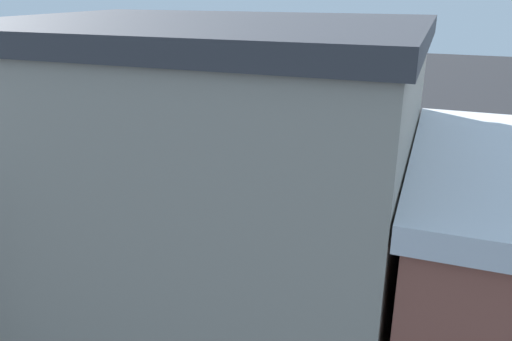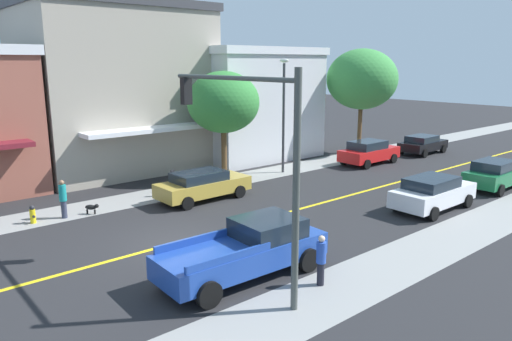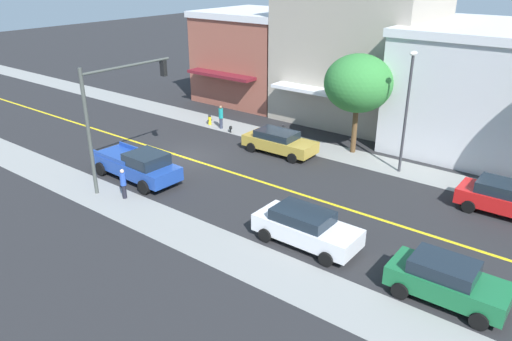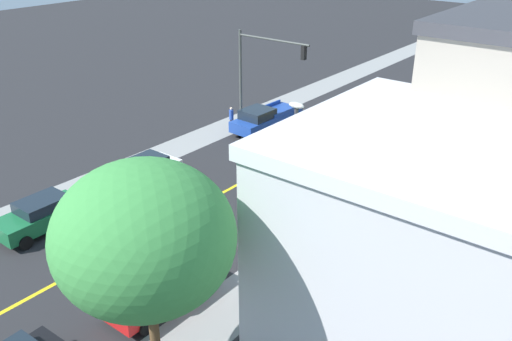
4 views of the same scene
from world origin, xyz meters
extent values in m
plane|color=#262628|center=(0.00, 0.00, 0.00)|extent=(140.00, 140.00, 0.00)
cube|color=gray|center=(-6.61, 0.00, 0.00)|extent=(2.56, 126.00, 0.01)
cube|color=gray|center=(6.61, 0.00, 0.00)|extent=(2.56, 126.00, 0.01)
cube|color=yellow|center=(0.00, 0.00, 0.00)|extent=(0.20, 126.00, 0.00)
cube|color=maroon|center=(-9.59, -5.40, 2.95)|extent=(1.30, 6.39, 0.24)
cube|color=silver|center=(-9.41, 4.37, 3.03)|extent=(1.40, 8.16, 0.24)
cube|color=silver|center=(-14.37, 13.42, 3.65)|extent=(11.92, 8.90, 7.30)
cube|color=silver|center=(-14.37, 13.42, 7.55)|extent=(12.22, 9.20, 0.50)
cylinder|color=brown|center=(-7.42, 7.89, 1.47)|extent=(0.33, 0.33, 2.94)
ellipsoid|color=#337F38|center=(-7.42, 7.89, 4.52)|extent=(4.22, 4.22, 3.59)
cylinder|color=brown|center=(-7.31, 20.60, 1.79)|extent=(0.32, 0.32, 3.59)
ellipsoid|color=#3D8E42|center=(-7.31, 20.60, 5.55)|extent=(5.24, 5.24, 4.45)
cylinder|color=yellow|center=(-6.00, -3.43, 0.31)|extent=(0.24, 0.24, 0.62)
sphere|color=#232328|center=(-6.00, -3.43, 0.69)|extent=(0.22, 0.22, 0.22)
cylinder|color=#232328|center=(-6.17, -3.43, 0.34)|extent=(0.10, 0.10, 0.10)
cylinder|color=#232328|center=(-5.83, -3.43, 0.34)|extent=(0.10, 0.10, 0.10)
cylinder|color=#4C4C51|center=(-5.88, 3.44, 0.55)|extent=(0.07, 0.07, 1.10)
cube|color=#2D2D33|center=(-5.88, 3.44, 1.23)|extent=(0.12, 0.18, 0.26)
cylinder|color=#474C47|center=(6.55, -0.03, 3.34)|extent=(0.20, 0.20, 6.68)
cylinder|color=#474C47|center=(3.69, -0.03, 6.34)|extent=(5.72, 0.14, 0.14)
cube|color=black|center=(1.24, -0.03, 5.84)|extent=(0.26, 0.32, 0.90)
sphere|color=red|center=(1.24, -0.03, 6.14)|extent=(0.20, 0.20, 0.20)
sphere|color=yellow|center=(1.24, -0.03, 5.84)|extent=(0.20, 0.20, 0.20)
sphere|color=green|center=(1.24, -0.03, 5.54)|extent=(0.20, 0.20, 0.20)
cylinder|color=#38383D|center=(-6.20, 11.57, 3.37)|extent=(0.16, 0.16, 6.73)
ellipsoid|color=silver|center=(-6.20, 11.57, 6.88)|extent=(0.70, 0.36, 0.24)
cube|color=red|center=(-4.26, 17.82, 0.70)|extent=(1.92, 4.58, 0.75)
cube|color=#19232D|center=(-4.26, 17.59, 1.34)|extent=(1.67, 2.48, 0.54)
cylinder|color=black|center=(-5.22, 19.32, 0.32)|extent=(0.23, 0.64, 0.64)
cylinder|color=black|center=(-3.34, 19.34, 0.32)|extent=(0.23, 0.64, 0.64)
cylinder|color=black|center=(-5.19, 16.31, 0.32)|extent=(0.23, 0.64, 0.64)
cylinder|color=black|center=(-3.31, 16.32, 0.32)|extent=(0.23, 0.64, 0.64)
cube|color=#B29338|center=(-4.29, 4.27, 0.67)|extent=(1.94, 4.83, 0.70)
cube|color=#19232D|center=(-4.29, 4.03, 1.25)|extent=(1.68, 2.62, 0.45)
cylinder|color=black|center=(-5.25, 5.84, 0.32)|extent=(0.23, 0.64, 0.64)
cylinder|color=black|center=(-3.38, 5.87, 0.32)|extent=(0.23, 0.64, 0.64)
cylinder|color=black|center=(-5.20, 2.67, 0.32)|extent=(0.23, 0.64, 0.64)
cylinder|color=black|center=(-3.34, 2.70, 0.32)|extent=(0.23, 0.64, 0.64)
cube|color=#196638|center=(4.22, 17.69, 0.70)|extent=(1.87, 4.19, 0.76)
cube|color=#19232D|center=(4.23, 17.48, 1.34)|extent=(1.63, 2.27, 0.51)
cylinder|color=black|center=(3.30, 19.05, 0.32)|extent=(0.23, 0.64, 0.64)
cylinder|color=black|center=(5.11, 19.08, 0.32)|extent=(0.23, 0.64, 0.64)
cylinder|color=black|center=(3.34, 16.30, 0.32)|extent=(0.23, 0.64, 0.64)
cylinder|color=black|center=(5.15, 16.33, 0.32)|extent=(0.23, 0.64, 0.64)
cube|color=silver|center=(4.06, 11.60, 0.71)|extent=(1.88, 4.66, 0.77)
cube|color=#19232D|center=(4.06, 11.37, 1.34)|extent=(1.65, 2.52, 0.49)
cylinder|color=black|center=(3.12, 13.14, 0.32)|extent=(0.22, 0.64, 0.64)
cylinder|color=black|center=(5.00, 13.14, 0.32)|extent=(0.22, 0.64, 0.64)
cylinder|color=black|center=(3.12, 10.06, 0.32)|extent=(0.22, 0.64, 0.64)
cylinder|color=black|center=(5.00, 10.06, 0.32)|extent=(0.22, 0.64, 0.64)
cube|color=#1E429E|center=(4.00, 0.17, 0.78)|extent=(2.18, 5.82, 0.75)
cube|color=#19232D|center=(4.04, 1.20, 1.47)|extent=(1.90, 2.13, 0.63)
cube|color=#1E429E|center=(3.05, -0.95, 1.27)|extent=(0.20, 2.99, 0.24)
cube|color=#1E429E|center=(4.88, -1.01, 1.27)|extent=(0.20, 2.99, 0.24)
cylinder|color=black|center=(3.07, 2.16, 0.40)|extent=(0.31, 0.81, 0.80)
cylinder|color=black|center=(5.06, 2.09, 0.40)|extent=(0.31, 0.81, 0.80)
cylinder|color=black|center=(2.94, -1.76, 0.40)|extent=(0.31, 0.81, 0.80)
cylinder|color=black|center=(4.94, -1.82, 0.40)|extent=(0.31, 0.81, 0.80)
cylinder|color=#33384C|center=(-5.86, -2.15, 0.40)|extent=(0.24, 0.24, 0.79)
cylinder|color=teal|center=(-5.86, -2.15, 1.15)|extent=(0.33, 0.33, 0.72)
sphere|color=#936B4C|center=(-5.86, -2.15, 1.63)|extent=(0.22, 0.22, 0.22)
cylinder|color=black|center=(6.02, 1.65, 0.37)|extent=(0.23, 0.23, 0.74)
cylinder|color=#284CB2|center=(6.02, 1.65, 1.08)|extent=(0.30, 0.30, 0.68)
sphere|color=beige|center=(6.02, 1.65, 1.53)|extent=(0.21, 0.21, 0.21)
ellipsoid|color=black|center=(-5.63, -1.03, 0.33)|extent=(0.55, 0.53, 0.23)
sphere|color=black|center=(-5.42, -0.83, 0.40)|extent=(0.19, 0.19, 0.19)
cylinder|color=black|center=(-5.50, -0.90, 0.11)|extent=(0.08, 0.08, 0.21)
cylinder|color=black|center=(-5.77, -1.15, 0.11)|extent=(0.08, 0.08, 0.21)
camera|label=1|loc=(-25.88, -1.47, 11.13)|focal=34.81mm
camera|label=2|loc=(15.32, -8.85, 6.81)|focal=33.75mm
camera|label=3|loc=(20.02, 21.20, 11.37)|focal=34.38mm
camera|label=4|loc=(-17.85, 28.79, 13.76)|focal=38.01mm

